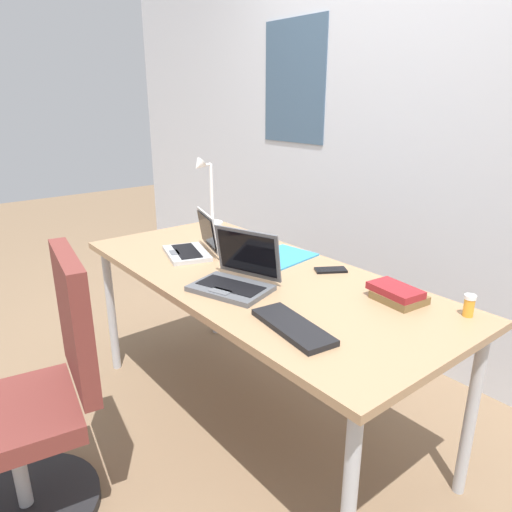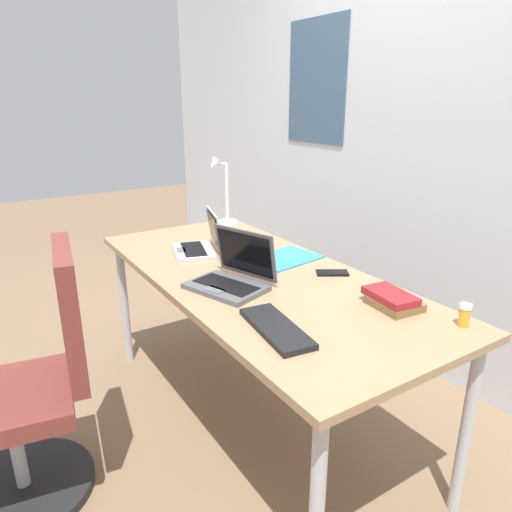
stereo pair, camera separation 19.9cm
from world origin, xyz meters
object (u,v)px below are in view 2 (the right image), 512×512
(computer_mouse, at_px, (244,247))
(paper_folder_back_left, at_px, (285,258))
(pill_bottle, at_px, (464,315))
(cell_phone, at_px, (332,273))
(book_stack, at_px, (392,300))
(laptop_front_right, at_px, (232,276))
(laptop_mid_desk, at_px, (200,244))
(external_keyboard, at_px, (276,328))
(office_chair, at_px, (33,400))
(desk_lamp, at_px, (222,191))

(computer_mouse, xyz_separation_m, paper_folder_back_left, (0.21, 0.09, -0.01))
(computer_mouse, distance_m, pill_bottle, 1.10)
(pill_bottle, bearing_deg, cell_phone, -175.96)
(pill_bottle, height_order, book_stack, pill_bottle)
(laptop_front_right, distance_m, pill_bottle, 0.85)
(laptop_mid_desk, height_order, external_keyboard, laptop_mid_desk)
(laptop_mid_desk, distance_m, book_stack, 0.99)
(laptop_front_right, distance_m, book_stack, 0.62)
(laptop_mid_desk, distance_m, pill_bottle, 1.23)
(cell_phone, bearing_deg, office_chair, -70.86)
(external_keyboard, relative_size, pill_bottle, 4.18)
(paper_folder_back_left, bearing_deg, pill_bottle, 6.33)
(pill_bottle, relative_size, book_stack, 0.38)
(paper_folder_back_left, bearing_deg, computer_mouse, -156.19)
(computer_mouse, height_order, cell_phone, computer_mouse)
(desk_lamp, xyz_separation_m, computer_mouse, (0.50, -0.15, -0.18))
(external_keyboard, xyz_separation_m, computer_mouse, (-0.78, 0.35, 0.01))
(desk_lamp, distance_m, office_chair, 1.49)
(desk_lamp, relative_size, computer_mouse, 4.17)
(laptop_front_right, height_order, computer_mouse, laptop_front_right)
(laptop_front_right, bearing_deg, external_keyboard, -9.39)
(laptop_front_right, height_order, external_keyboard, laptop_front_right)
(laptop_mid_desk, height_order, pill_bottle, laptop_mid_desk)
(laptop_front_right, height_order, laptop_mid_desk, laptop_front_right)
(desk_lamp, bearing_deg, laptop_front_right, -26.55)
(external_keyboard, distance_m, cell_phone, 0.58)
(desk_lamp, xyz_separation_m, cell_phone, (0.98, -0.00, -0.19))
(desk_lamp, height_order, office_chair, desk_lamp)
(laptop_front_right, xyz_separation_m, computer_mouse, (-0.38, 0.28, -0.03))
(desk_lamp, height_order, book_stack, desk_lamp)
(book_stack, relative_size, office_chair, 0.21)
(cell_phone, distance_m, office_chair, 1.27)
(external_keyboard, xyz_separation_m, pill_bottle, (0.31, 0.54, 0.03))
(laptop_front_right, bearing_deg, desk_lamp, 153.45)
(laptop_front_right, xyz_separation_m, paper_folder_back_left, (-0.16, 0.38, -0.04))
(paper_folder_back_left, bearing_deg, book_stack, 1.12)
(external_keyboard, height_order, book_stack, book_stack)
(pill_bottle, bearing_deg, computer_mouse, -170.03)
(desk_lamp, relative_size, laptop_front_right, 1.11)
(cell_phone, xyz_separation_m, pill_bottle, (0.60, 0.04, 0.04))
(laptop_mid_desk, bearing_deg, paper_folder_back_left, 44.41)
(external_keyboard, height_order, computer_mouse, computer_mouse)
(laptop_front_right, relative_size, cell_phone, 2.65)
(laptop_front_right, height_order, pill_bottle, laptop_front_right)
(office_chair, bearing_deg, paper_folder_back_left, 89.81)
(desk_lamp, relative_size, pill_bottle, 5.07)
(desk_lamp, distance_m, book_stack, 1.36)
(book_stack, bearing_deg, desk_lamp, 178.12)
(computer_mouse, xyz_separation_m, book_stack, (0.85, 0.11, 0.01))
(laptop_mid_desk, bearing_deg, book_stack, 18.00)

